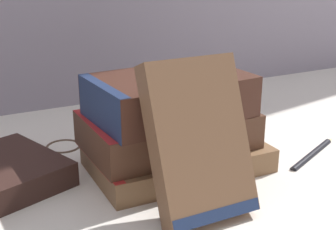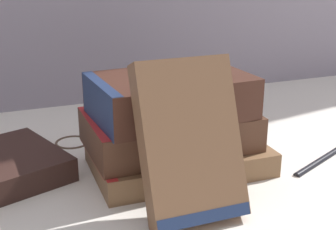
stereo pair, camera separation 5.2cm
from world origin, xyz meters
The scene contains 8 objects.
ground_plane centered at (0.00, 0.00, 0.00)m, with size 3.00×3.00×0.00m, color silver.
book_flat_bottom centered at (0.05, 0.03, 0.01)m, with size 0.21×0.13×0.03m.
book_flat_middle centered at (0.04, 0.04, 0.05)m, with size 0.20×0.13×0.04m.
book_flat_top centered at (0.03, 0.03, 0.09)m, with size 0.18×0.13×0.05m.
book_leaning_front centered at (0.02, -0.07, 0.07)m, with size 0.10×0.08×0.16m.
pocket_watch centered at (0.08, 0.03, 0.12)m, with size 0.05×0.05×0.01m.
reading_glasses centered at (-0.03, 0.15, 0.00)m, with size 0.11×0.07×0.00m.
fountain_pen centered at (0.23, -0.01, 0.00)m, with size 0.12×0.06×0.01m.
Camera 1 is at (-0.20, -0.43, 0.25)m, focal length 50.00 mm.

